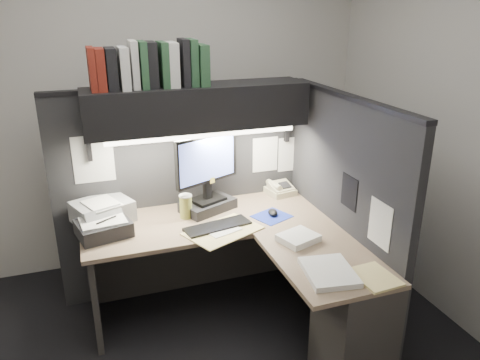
{
  "coord_description": "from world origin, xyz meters",
  "views": [
    {
      "loc": [
        -0.66,
        -2.39,
        2.16
      ],
      "look_at": [
        0.35,
        0.51,
        1.01
      ],
      "focal_mm": 35.0,
      "sensor_mm": 36.0,
      "label": 1
    }
  ],
  "objects_px": {
    "printer": "(103,211)",
    "notebook_stack": "(104,228)",
    "keyboard": "(218,226)",
    "telephone": "(280,189)",
    "desk": "(276,287)",
    "coffee_cup": "(186,207)",
    "monitor": "(207,181)",
    "overhead_shelf": "(198,107)"
  },
  "relations": [
    {
      "from": "desk",
      "to": "printer",
      "type": "height_order",
      "value": "printer"
    },
    {
      "from": "monitor",
      "to": "coffee_cup",
      "type": "xyz_separation_m",
      "value": [
        -0.18,
        -0.07,
        -0.15
      ]
    },
    {
      "from": "keyboard",
      "to": "telephone",
      "type": "xyz_separation_m",
      "value": [
        0.66,
        0.43,
        0.03
      ]
    },
    {
      "from": "monitor",
      "to": "coffee_cup",
      "type": "distance_m",
      "value": 0.25
    },
    {
      "from": "desk",
      "to": "notebook_stack",
      "type": "height_order",
      "value": "notebook_stack"
    },
    {
      "from": "overhead_shelf",
      "to": "printer",
      "type": "distance_m",
      "value": 0.99
    },
    {
      "from": "monitor",
      "to": "keyboard",
      "type": "relative_size",
      "value": 1.25
    },
    {
      "from": "desk",
      "to": "telephone",
      "type": "bearing_deg",
      "value": 65.14
    },
    {
      "from": "telephone",
      "to": "coffee_cup",
      "type": "xyz_separation_m",
      "value": [
        -0.82,
        -0.19,
        0.04
      ]
    },
    {
      "from": "desk",
      "to": "overhead_shelf",
      "type": "height_order",
      "value": "overhead_shelf"
    },
    {
      "from": "coffee_cup",
      "to": "monitor",
      "type": "bearing_deg",
      "value": 21.56
    },
    {
      "from": "overhead_shelf",
      "to": "printer",
      "type": "relative_size",
      "value": 4.21
    },
    {
      "from": "keyboard",
      "to": "telephone",
      "type": "relative_size",
      "value": 2.24
    },
    {
      "from": "notebook_stack",
      "to": "printer",
      "type": "bearing_deg",
      "value": 87.42
    },
    {
      "from": "keyboard",
      "to": "telephone",
      "type": "bearing_deg",
      "value": 22.76
    },
    {
      "from": "telephone",
      "to": "printer",
      "type": "distance_m",
      "value": 1.39
    },
    {
      "from": "overhead_shelf",
      "to": "notebook_stack",
      "type": "distance_m",
      "value": 1.04
    },
    {
      "from": "desk",
      "to": "monitor",
      "type": "height_order",
      "value": "monitor"
    },
    {
      "from": "printer",
      "to": "notebook_stack",
      "type": "bearing_deg",
      "value": -114.85
    },
    {
      "from": "coffee_cup",
      "to": "desk",
      "type": "bearing_deg",
      "value": -54.93
    },
    {
      "from": "notebook_stack",
      "to": "overhead_shelf",
      "type": "bearing_deg",
      "value": 16.5
    },
    {
      "from": "telephone",
      "to": "monitor",
      "type": "bearing_deg",
      "value": -178.46
    },
    {
      "from": "overhead_shelf",
      "to": "telephone",
      "type": "height_order",
      "value": "overhead_shelf"
    },
    {
      "from": "keyboard",
      "to": "notebook_stack",
      "type": "xyz_separation_m",
      "value": [
        -0.74,
        0.15,
        0.04
      ]
    },
    {
      "from": "keyboard",
      "to": "printer",
      "type": "distance_m",
      "value": 0.82
    },
    {
      "from": "telephone",
      "to": "printer",
      "type": "relative_size",
      "value": 0.56
    },
    {
      "from": "desk",
      "to": "telephone",
      "type": "distance_m",
      "value": 0.96
    },
    {
      "from": "coffee_cup",
      "to": "printer",
      "type": "xyz_separation_m",
      "value": [
        -0.57,
        0.14,
        -0.01
      ]
    },
    {
      "from": "telephone",
      "to": "notebook_stack",
      "type": "xyz_separation_m",
      "value": [
        -1.4,
        -0.28,
        0.01
      ]
    },
    {
      "from": "coffee_cup",
      "to": "notebook_stack",
      "type": "height_order",
      "value": "coffee_cup"
    },
    {
      "from": "desk",
      "to": "telephone",
      "type": "xyz_separation_m",
      "value": [
        0.38,
        0.82,
        0.33
      ]
    },
    {
      "from": "desk",
      "to": "notebook_stack",
      "type": "relative_size",
      "value": 5.18
    },
    {
      "from": "telephone",
      "to": "keyboard",
      "type": "bearing_deg",
      "value": -155.82
    },
    {
      "from": "overhead_shelf",
      "to": "monitor",
      "type": "bearing_deg",
      "value": -50.48
    },
    {
      "from": "notebook_stack",
      "to": "monitor",
      "type": "bearing_deg",
      "value": 11.93
    },
    {
      "from": "monitor",
      "to": "telephone",
      "type": "distance_m",
      "value": 0.67
    },
    {
      "from": "overhead_shelf",
      "to": "keyboard",
      "type": "distance_m",
      "value": 0.84
    },
    {
      "from": "keyboard",
      "to": "notebook_stack",
      "type": "bearing_deg",
      "value": 158.31
    },
    {
      "from": "monitor",
      "to": "notebook_stack",
      "type": "height_order",
      "value": "monitor"
    },
    {
      "from": "overhead_shelf",
      "to": "keyboard",
      "type": "bearing_deg",
      "value": -86.14
    },
    {
      "from": "printer",
      "to": "notebook_stack",
      "type": "xyz_separation_m",
      "value": [
        -0.01,
        -0.22,
        -0.02
      ]
    },
    {
      "from": "coffee_cup",
      "to": "printer",
      "type": "height_order",
      "value": "coffee_cup"
    }
  ]
}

